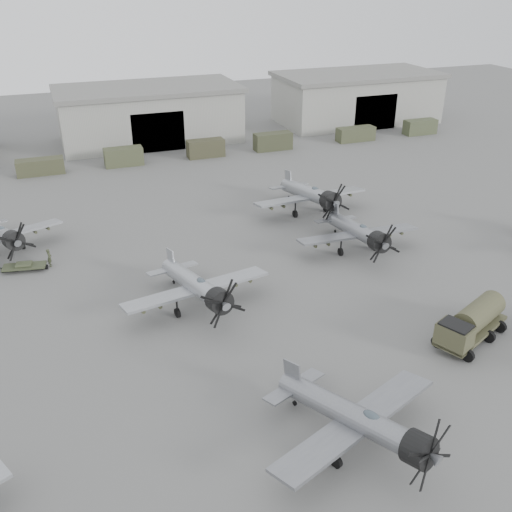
{
  "coord_description": "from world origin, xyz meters",
  "views": [
    {
      "loc": [
        -15.8,
        -30.87,
        25.51
      ],
      "look_at": [
        -0.12,
        11.67,
        2.5
      ],
      "focal_mm": 40.0,
      "sensor_mm": 36.0,
      "label": 1
    }
  ],
  "objects": [
    {
      "name": "aircraft_far_1",
      "position": [
        11.23,
        24.01,
        2.44
      ],
      "size": [
        13.45,
        12.11,
        5.37
      ],
      "rotation": [
        0.0,
        0.0,
        0.06
      ],
      "color": "#93969B",
      "rests_on": "ground"
    },
    {
      "name": "aircraft_far_0",
      "position": [
        -21.68,
        25.26,
        2.19
      ],
      "size": [
        11.94,
        10.78,
        4.82
      ],
      "rotation": [
        0.0,
        0.0,
        0.36
      ],
      "color": "gray",
      "rests_on": "ground"
    },
    {
      "name": "fuel_tanker",
      "position": [
        12.02,
        -2.63,
        1.63
      ],
      "size": [
        7.73,
        5.39,
        2.85
      ],
      "rotation": [
        0.0,
        0.0,
        0.43
      ],
      "color": "#47472E",
      "rests_on": "ground"
    },
    {
      "name": "aircraft_mid_1",
      "position": [
        -6.32,
        8.44,
        2.3
      ],
      "size": [
        12.73,
        11.46,
        5.05
      ],
      "rotation": [
        0.0,
        0.0,
        0.18
      ],
      "color": "#A0A4A9",
      "rests_on": "ground"
    },
    {
      "name": "hangar_center",
      "position": [
        0.0,
        61.96,
        4.37
      ],
      "size": [
        29.0,
        14.8,
        8.7
      ],
      "color": "#9F9E94",
      "rests_on": "ground"
    },
    {
      "name": "aircraft_mid_2",
      "position": [
        11.38,
        13.38,
        2.26
      ],
      "size": [
        12.41,
        11.17,
        4.98
      ],
      "rotation": [
        0.0,
        0.0,
        -0.03
      ],
      "color": "gray",
      "rests_on": "ground"
    },
    {
      "name": "support_truck_3",
      "position": [
        -6.21,
        50.0,
        1.29
      ],
      "size": [
        5.43,
        2.2,
        2.58
      ],
      "primitive_type": "cube",
      "color": "#44492F",
      "rests_on": "ground"
    },
    {
      "name": "aircraft_near_1",
      "position": [
        -1.53,
        -9.68,
        2.27
      ],
      "size": [
        12.34,
        11.15,
        5.0
      ],
      "rotation": [
        0.0,
        0.0,
        0.38
      ],
      "color": "gray",
      "rests_on": "ground"
    },
    {
      "name": "support_truck_6",
      "position": [
        31.42,
        50.0,
        1.13
      ],
      "size": [
        6.32,
        2.2,
        2.25
      ],
      "primitive_type": "cube",
      "color": "#42472E",
      "rests_on": "ground"
    },
    {
      "name": "hangar_right",
      "position": [
        38.0,
        61.96,
        4.37
      ],
      "size": [
        29.0,
        14.8,
        8.7
      ],
      "color": "#9F9E94",
      "rests_on": "ground"
    },
    {
      "name": "ground_crew",
      "position": [
        -17.56,
        21.12,
        0.9
      ],
      "size": [
        0.49,
        0.69,
        1.79
      ],
      "primitive_type": "imported",
      "rotation": [
        0.0,
        0.0,
        1.47
      ],
      "color": "#353B26",
      "rests_on": "ground"
    },
    {
      "name": "support_truck_5",
      "position": [
        16.82,
        50.0,
        1.31
      ],
      "size": [
        5.9,
        2.2,
        2.62
      ],
      "primitive_type": "cube",
      "color": "#393D27",
      "rests_on": "ground"
    },
    {
      "name": "support_truck_4",
      "position": [
        5.97,
        50.0,
        1.3
      ],
      "size": [
        5.53,
        2.2,
        2.59
      ],
      "primitive_type": "cube",
      "color": "#3C3C27",
      "rests_on": "ground"
    },
    {
      "name": "support_truck_7",
      "position": [
        43.85,
        50.0,
        1.22
      ],
      "size": [
        5.59,
        2.2,
        2.45
      ],
      "primitive_type": "cube",
      "color": "#444B31",
      "rests_on": "ground"
    },
    {
      "name": "ground",
      "position": [
        0.0,
        0.0,
        0.0
      ],
      "size": [
        220.0,
        220.0,
        0.0
      ],
      "primitive_type": "plane",
      "color": "#575754",
      "rests_on": "ground"
    },
    {
      "name": "support_truck_2",
      "position": [
        -17.57,
        50.0,
        1.08
      ],
      "size": [
        6.29,
        2.2,
        2.16
      ],
      "primitive_type": "cube",
      "color": "#3F412A",
      "rests_on": "ground"
    }
  ]
}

